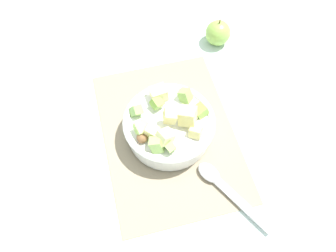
% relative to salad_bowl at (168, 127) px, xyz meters
% --- Properties ---
extents(ground_plane, '(2.40, 2.40, 0.00)m').
position_rel_salad_bowl_xyz_m(ground_plane, '(0.00, -0.00, -0.04)').
color(ground_plane, silver).
extents(placemat, '(0.43, 0.30, 0.01)m').
position_rel_salad_bowl_xyz_m(placemat, '(0.00, -0.00, -0.04)').
color(placemat, gray).
rests_on(placemat, ground_plane).
extents(salad_bowl, '(0.21, 0.21, 0.11)m').
position_rel_salad_bowl_xyz_m(salad_bowl, '(0.00, 0.00, 0.00)').
color(salad_bowl, white).
rests_on(salad_bowl, placemat).
extents(serving_spoon, '(0.19, 0.12, 0.01)m').
position_rel_salad_bowl_xyz_m(serving_spoon, '(-0.15, -0.08, -0.03)').
color(serving_spoon, '#B7B7BC').
rests_on(serving_spoon, placemat).
extents(whole_apple, '(0.07, 0.07, 0.08)m').
position_rel_salad_bowl_xyz_m(whole_apple, '(0.26, -0.21, -0.01)').
color(whole_apple, '#8CB74C').
rests_on(whole_apple, ground_plane).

